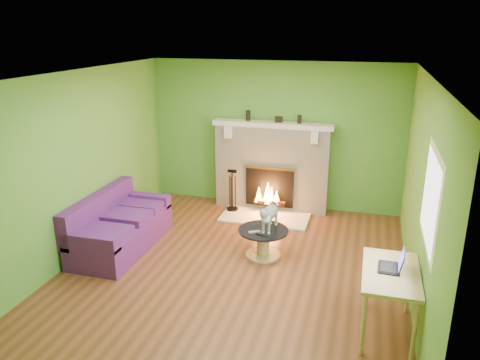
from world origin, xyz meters
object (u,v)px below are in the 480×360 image
object	(u,v)px
sofa	(118,227)
desk	(390,279)
coffee_table	(263,241)
cat	(270,216)

from	to	relation	value
sofa	desk	distance (m)	3.97
coffee_table	desk	xyz separation A→B (m)	(1.67, -1.37, 0.41)
sofa	coffee_table	bearing A→B (deg)	7.92
coffee_table	cat	size ratio (longest dim) A/B	1.09
cat	desk	bearing A→B (deg)	-35.56
cat	coffee_table	bearing A→B (deg)	-141.71
sofa	desk	xyz separation A→B (m)	(3.81, -1.08, 0.33)
coffee_table	cat	bearing A→B (deg)	32.01
sofa	coffee_table	world-z (taller)	sofa
sofa	coffee_table	xyz separation A→B (m)	(2.14, 0.30, -0.08)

